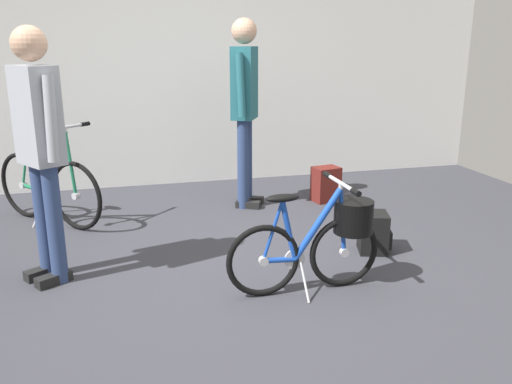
{
  "coord_description": "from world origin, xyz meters",
  "views": [
    {
      "loc": [
        -0.82,
        -3.39,
        1.6
      ],
      "look_at": [
        0.12,
        0.2,
        0.55
      ],
      "focal_mm": 37.25,
      "sensor_mm": 36.0,
      "label": 1
    }
  ],
  "objects_px": {
    "display_bike_left": "(48,186)",
    "visitor_near_wall": "(245,100)",
    "visitor_browsing": "(39,140)",
    "folding_bike_foreground": "(323,237)",
    "backpack_on_floor": "(374,233)",
    "handbag_on_floor": "(326,184)"
  },
  "relations": [
    {
      "from": "display_bike_left",
      "to": "visitor_near_wall",
      "type": "bearing_deg",
      "value": 2.19
    },
    {
      "from": "visitor_near_wall",
      "to": "visitor_browsing",
      "type": "xyz_separation_m",
      "value": [
        -1.71,
        -1.34,
        -0.08
      ]
    },
    {
      "from": "folding_bike_foreground",
      "to": "backpack_on_floor",
      "type": "distance_m",
      "value": 0.85
    },
    {
      "from": "folding_bike_foreground",
      "to": "visitor_browsing",
      "type": "xyz_separation_m",
      "value": [
        -1.76,
        0.62,
        0.61
      ]
    },
    {
      "from": "display_bike_left",
      "to": "backpack_on_floor",
      "type": "xyz_separation_m",
      "value": [
        2.53,
        -1.38,
        -0.2
      ]
    },
    {
      "from": "backpack_on_floor",
      "to": "handbag_on_floor",
      "type": "height_order",
      "value": "handbag_on_floor"
    },
    {
      "from": "visitor_browsing",
      "to": "handbag_on_floor",
      "type": "height_order",
      "value": "visitor_browsing"
    },
    {
      "from": "display_bike_left",
      "to": "handbag_on_floor",
      "type": "xyz_separation_m",
      "value": [
        2.69,
        0.01,
        -0.17
      ]
    },
    {
      "from": "display_bike_left",
      "to": "handbag_on_floor",
      "type": "distance_m",
      "value": 2.69
    },
    {
      "from": "folding_bike_foreground",
      "to": "handbag_on_floor",
      "type": "relative_size",
      "value": 2.91
    },
    {
      "from": "folding_bike_foreground",
      "to": "visitor_browsing",
      "type": "height_order",
      "value": "visitor_browsing"
    },
    {
      "from": "display_bike_left",
      "to": "backpack_on_floor",
      "type": "height_order",
      "value": "display_bike_left"
    },
    {
      "from": "handbag_on_floor",
      "to": "folding_bike_foreground",
      "type": "bearing_deg",
      "value": -112.6
    },
    {
      "from": "backpack_on_floor",
      "to": "handbag_on_floor",
      "type": "bearing_deg",
      "value": 83.67
    },
    {
      "from": "visitor_browsing",
      "to": "backpack_on_floor",
      "type": "bearing_deg",
      "value": -2.63
    },
    {
      "from": "display_bike_left",
      "to": "visitor_browsing",
      "type": "bearing_deg",
      "value": -83.64
    },
    {
      "from": "backpack_on_floor",
      "to": "display_bike_left",
      "type": "bearing_deg",
      "value": 151.5
    },
    {
      "from": "visitor_browsing",
      "to": "handbag_on_floor",
      "type": "bearing_deg",
      "value": 26.6
    },
    {
      "from": "folding_bike_foreground",
      "to": "visitor_near_wall",
      "type": "relative_size",
      "value": 0.58
    },
    {
      "from": "backpack_on_floor",
      "to": "folding_bike_foreground",
      "type": "bearing_deg",
      "value": -141.09
    },
    {
      "from": "display_bike_left",
      "to": "handbag_on_floor",
      "type": "height_order",
      "value": "display_bike_left"
    },
    {
      "from": "folding_bike_foreground",
      "to": "handbag_on_floor",
      "type": "distance_m",
      "value": 2.07
    }
  ]
}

